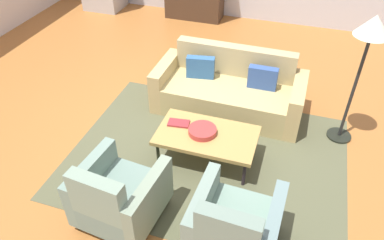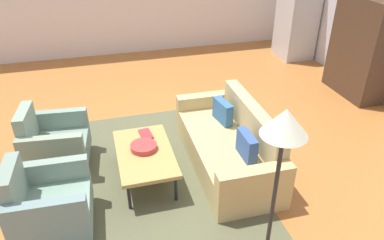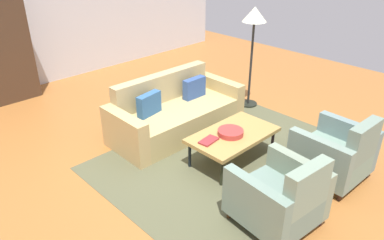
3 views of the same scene
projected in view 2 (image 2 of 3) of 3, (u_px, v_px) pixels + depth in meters
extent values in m
plane|color=#A7662F|center=(176.00, 154.00, 5.30)|extent=(10.90, 10.90, 0.00)
cube|color=#54563C|center=(150.00, 176.00, 4.86)|extent=(3.40, 2.60, 0.01)
cube|color=tan|center=(225.00, 151.00, 4.99)|extent=(1.75, 0.92, 0.42)
cube|color=tan|center=(251.00, 134.00, 4.96)|extent=(1.74, 0.20, 0.86)
cube|color=tan|center=(254.00, 191.00, 4.14)|extent=(0.19, 0.90, 0.62)
cube|color=tan|center=(205.00, 112.00, 5.75)|extent=(0.19, 0.90, 0.62)
cube|color=#32508F|center=(247.00, 146.00, 4.45)|extent=(0.40, 0.12, 0.32)
cube|color=#315D90|center=(223.00, 111.00, 5.21)|extent=(0.41, 0.18, 0.32)
cylinder|color=black|center=(159.00, 141.00, 5.26)|extent=(0.04, 0.04, 0.36)
cylinder|color=black|center=(176.00, 188.00, 4.38)|extent=(0.04, 0.04, 0.36)
cylinder|color=black|center=(120.00, 147.00, 5.13)|extent=(0.04, 0.04, 0.36)
cylinder|color=black|center=(129.00, 197.00, 4.25)|extent=(0.04, 0.04, 0.36)
cube|color=#AC8847|center=(145.00, 153.00, 4.65)|extent=(1.20, 0.70, 0.05)
cylinder|color=#352212|center=(88.00, 145.00, 5.41)|extent=(0.05, 0.05, 0.10)
cylinder|color=#381C19|center=(84.00, 174.00, 4.83)|extent=(0.05, 0.05, 0.10)
cylinder|color=#2D2612|center=(40.00, 150.00, 5.31)|extent=(0.05, 0.05, 0.10)
cylinder|color=#3D2021|center=(30.00, 179.00, 4.73)|extent=(0.05, 0.05, 0.10)
cube|color=slate|center=(58.00, 149.00, 4.97)|extent=(0.64, 0.85, 0.30)
cube|color=gray|center=(29.00, 137.00, 4.80)|extent=(0.57, 0.20, 0.78)
cube|color=gray|center=(60.00, 128.00, 5.19)|extent=(0.20, 0.81, 0.56)
cube|color=gray|center=(53.00, 156.00, 4.61)|extent=(0.20, 0.81, 0.56)
cylinder|color=#2F2A1A|center=(89.00, 198.00, 4.42)|extent=(0.05, 0.05, 0.10)
cylinder|color=#372119|center=(30.00, 207.00, 4.29)|extent=(0.05, 0.05, 0.10)
cube|color=gray|center=(54.00, 210.00, 3.97)|extent=(0.59, 0.82, 0.30)
cube|color=gray|center=(16.00, 198.00, 3.78)|extent=(0.57, 0.16, 0.78)
cube|color=gray|center=(55.00, 181.00, 4.19)|extent=(0.15, 0.80, 0.56)
cube|color=slate|center=(48.00, 224.00, 3.62)|extent=(0.15, 0.80, 0.56)
cylinder|color=#B53633|center=(144.00, 147.00, 4.67)|extent=(0.34, 0.34, 0.07)
cube|color=maroon|center=(146.00, 134.00, 4.97)|extent=(0.28, 0.18, 0.02)
cube|color=#432F20|center=(361.00, 48.00, 6.60)|extent=(1.20, 0.50, 1.80)
cube|color=#371B22|center=(362.00, 42.00, 6.91)|extent=(0.56, 0.01, 1.51)
cube|color=#39230F|center=(384.00, 52.00, 6.41)|extent=(0.56, 0.01, 1.51)
cube|color=#B7BABF|center=(297.00, 18.00, 8.34)|extent=(0.80, 0.70, 1.85)
cylinder|color=#99999E|center=(313.00, 13.00, 8.33)|extent=(0.02, 0.02, 0.70)
cylinder|color=#242525|center=(274.00, 201.00, 3.36)|extent=(0.04, 0.04, 1.45)
cone|color=silver|center=(285.00, 122.00, 2.94)|extent=(0.40, 0.40, 0.24)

